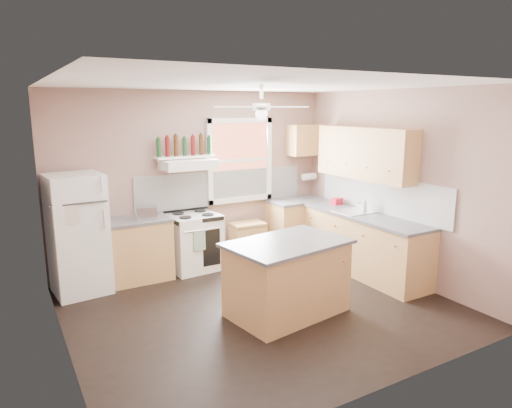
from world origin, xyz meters
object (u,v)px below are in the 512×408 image
refrigerator (78,234)px  island (287,279)px  cart (248,242)px  stove (194,242)px  toaster (147,213)px

refrigerator → island: bearing=-48.7°
cart → island: 2.14m
cart → island: island is taller
stove → toaster: bearing=-176.6°
stove → island: bearing=-83.4°
toaster → stove: 0.93m
refrigerator → toaster: (0.93, -0.02, 0.19)m
refrigerator → toaster: size_ratio=5.74×
cart → island: (-0.59, -2.05, 0.16)m
refrigerator → island: (2.04, -1.92, -0.37)m
cart → island: size_ratio=0.41×
toaster → island: bearing=-45.3°
refrigerator → stove: refrigerator is taller
toaster → stove: size_ratio=0.33×
refrigerator → toaster: bearing=-6.4°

